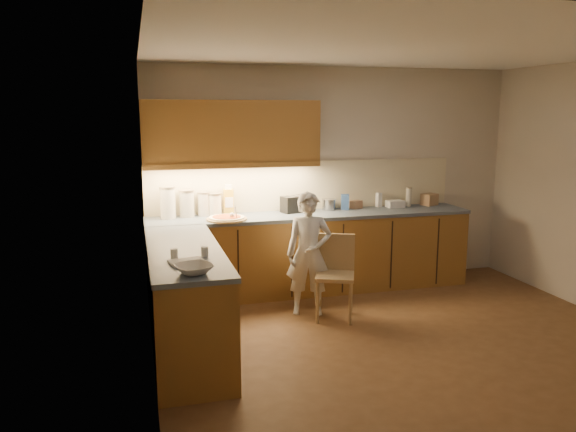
# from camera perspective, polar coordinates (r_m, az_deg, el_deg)

# --- Properties ---
(room) EXTENTS (4.54, 4.50, 2.62)m
(room) POSITION_cam_1_polar(r_m,az_deg,el_deg) (4.97, 12.74, 5.68)
(room) COLOR #54361C
(room) RESTS_ON ground
(l_counter) EXTENTS (3.77, 2.62, 0.92)m
(l_counter) POSITION_cam_1_polar(r_m,az_deg,el_deg) (6.01, -1.25, -5.04)
(l_counter) COLOR olive
(l_counter) RESTS_ON ground
(backsplash) EXTENTS (3.75, 0.02, 0.58)m
(backsplash) POSITION_cam_1_polar(r_m,az_deg,el_deg) (6.70, 1.73, 3.13)
(backsplash) COLOR beige
(backsplash) RESTS_ON l_counter
(upper_cabinets) EXTENTS (1.95, 0.36, 0.73)m
(upper_cabinets) POSITION_cam_1_polar(r_m,az_deg,el_deg) (6.28, -5.76, 8.43)
(upper_cabinets) COLOR olive
(upper_cabinets) RESTS_ON ground
(pizza_on_board) EXTENTS (0.44, 0.44, 0.18)m
(pizza_on_board) POSITION_cam_1_polar(r_m,az_deg,el_deg) (6.11, -6.23, -0.23)
(pizza_on_board) COLOR tan
(pizza_on_board) RESTS_ON l_counter
(child) EXTENTS (0.53, 0.43, 1.28)m
(child) POSITION_cam_1_polar(r_m,az_deg,el_deg) (5.78, 2.13, -3.85)
(child) COLOR silver
(child) RESTS_ON ground
(wooden_chair) EXTENTS (0.50, 0.50, 0.85)m
(wooden_chair) POSITION_cam_1_polar(r_m,az_deg,el_deg) (5.75, 4.83, -5.48)
(wooden_chair) COLOR tan
(wooden_chair) RESTS_ON ground
(mixing_bowl) EXTENTS (0.34, 0.34, 0.07)m
(mixing_bowl) POSITION_cam_1_polar(r_m,az_deg,el_deg) (4.15, -9.57, -5.31)
(mixing_bowl) COLOR silver
(mixing_bowl) RESTS_ON l_counter
(canister_a) EXTENTS (0.18, 0.18, 0.36)m
(canister_a) POSITION_cam_1_polar(r_m,az_deg,el_deg) (6.27, -12.12, 1.36)
(canister_a) COLOR white
(canister_a) RESTS_ON l_counter
(canister_b) EXTENTS (0.17, 0.17, 0.31)m
(canister_b) POSITION_cam_1_polar(r_m,az_deg,el_deg) (6.34, -10.25, 1.29)
(canister_b) COLOR beige
(canister_b) RESTS_ON l_counter
(canister_c) EXTENTS (0.14, 0.14, 0.27)m
(canister_c) POSITION_cam_1_polar(r_m,az_deg,el_deg) (6.38, -8.54, 1.25)
(canister_c) COLOR silver
(canister_c) RESTS_ON l_counter
(canister_d) EXTENTS (0.16, 0.16, 0.26)m
(canister_d) POSITION_cam_1_polar(r_m,az_deg,el_deg) (6.38, -7.45, 1.21)
(canister_d) COLOR silver
(canister_d) RESTS_ON l_counter
(oil_jug) EXTENTS (0.12, 0.09, 0.34)m
(oil_jug) POSITION_cam_1_polar(r_m,az_deg,el_deg) (6.42, -6.07, 1.54)
(oil_jug) COLOR gold
(oil_jug) RESTS_ON l_counter
(toaster) EXTENTS (0.33, 0.25, 0.19)m
(toaster) POSITION_cam_1_polar(r_m,az_deg,el_deg) (6.54, 0.64, 1.22)
(toaster) COLOR black
(toaster) RESTS_ON l_counter
(steel_pot) EXTENTS (0.17, 0.17, 0.13)m
(steel_pot) POSITION_cam_1_polar(r_m,az_deg,el_deg) (6.71, 4.16, 1.18)
(steel_pot) COLOR #ACADB1
(steel_pot) RESTS_ON l_counter
(blue_box) EXTENTS (0.11, 0.09, 0.19)m
(blue_box) POSITION_cam_1_polar(r_m,az_deg,el_deg) (6.74, 5.81, 1.42)
(blue_box) COLOR #325697
(blue_box) RESTS_ON l_counter
(card_box_a) EXTENTS (0.16, 0.14, 0.10)m
(card_box_a) POSITION_cam_1_polar(r_m,az_deg,el_deg) (6.85, 6.93, 1.17)
(card_box_a) COLOR tan
(card_box_a) RESTS_ON l_counter
(white_bottle) EXTENTS (0.07, 0.07, 0.17)m
(white_bottle) POSITION_cam_1_polar(r_m,az_deg,el_deg) (7.00, 9.20, 1.63)
(white_bottle) COLOR white
(white_bottle) RESTS_ON l_counter
(flat_pack) EXTENTS (0.21, 0.15, 0.08)m
(flat_pack) POSITION_cam_1_polar(r_m,az_deg,el_deg) (7.01, 10.83, 1.22)
(flat_pack) COLOR silver
(flat_pack) RESTS_ON l_counter
(tall_jar) EXTENTS (0.08, 0.08, 0.24)m
(tall_jar) POSITION_cam_1_polar(r_m,az_deg,el_deg) (7.11, 12.15, 1.94)
(tall_jar) COLOR silver
(tall_jar) RESTS_ON l_counter
(card_box_b) EXTENTS (0.23, 0.21, 0.15)m
(card_box_b) POSITION_cam_1_polar(r_m,az_deg,el_deg) (7.26, 14.17, 1.65)
(card_box_b) COLOR tan
(card_box_b) RESTS_ON l_counter
(dough_cloth) EXTENTS (0.30, 0.25, 0.02)m
(dough_cloth) POSITION_cam_1_polar(r_m,az_deg,el_deg) (4.43, -10.21, -4.62)
(dough_cloth) COLOR white
(dough_cloth) RESTS_ON l_counter
(spice_jar_a) EXTENTS (0.08, 0.08, 0.08)m
(spice_jar_a) POSITION_cam_1_polar(r_m,az_deg,el_deg) (4.58, -11.49, -3.77)
(spice_jar_a) COLOR white
(spice_jar_a) RESTS_ON l_counter
(spice_jar_b) EXTENTS (0.08, 0.08, 0.08)m
(spice_jar_b) POSITION_cam_1_polar(r_m,az_deg,el_deg) (4.61, -8.46, -3.58)
(spice_jar_b) COLOR white
(spice_jar_b) RESTS_ON l_counter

